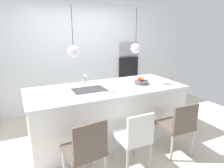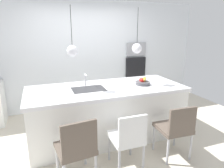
{
  "view_description": "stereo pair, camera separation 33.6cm",
  "coord_description": "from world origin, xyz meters",
  "px_view_note": "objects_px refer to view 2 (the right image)",
  "views": [
    {
      "loc": [
        -1.42,
        -3.15,
        1.94
      ],
      "look_at": [
        0.1,
        0.0,
        0.99
      ],
      "focal_mm": 32.64,
      "sensor_mm": 36.0,
      "label": 1
    },
    {
      "loc": [
        -1.11,
        -3.28,
        1.94
      ],
      "look_at": [
        0.1,
        0.0,
        0.99
      ],
      "focal_mm": 32.64,
      "sensor_mm": 36.0,
      "label": 2
    }
  ],
  "objects_px": {
    "oven": "(135,68)",
    "chair_near": "(77,147)",
    "chair_middle": "(128,137)",
    "chair_far": "(175,127)",
    "fruit_bowl": "(143,82)",
    "microwave": "(136,49)"
  },
  "relations": [
    {
      "from": "chair_near",
      "to": "chair_far",
      "type": "bearing_deg",
      "value": 0.21
    },
    {
      "from": "fruit_bowl",
      "to": "chair_near",
      "type": "relative_size",
      "value": 0.3
    },
    {
      "from": "microwave",
      "to": "chair_near",
      "type": "height_order",
      "value": "microwave"
    },
    {
      "from": "oven",
      "to": "chair_near",
      "type": "bearing_deg",
      "value": -129.15
    },
    {
      "from": "chair_near",
      "to": "chair_middle",
      "type": "relative_size",
      "value": 1.04
    },
    {
      "from": "fruit_bowl",
      "to": "microwave",
      "type": "relative_size",
      "value": 0.5
    },
    {
      "from": "chair_far",
      "to": "microwave",
      "type": "bearing_deg",
      "value": 76.86
    },
    {
      "from": "chair_near",
      "to": "oven",
      "type": "bearing_deg",
      "value": 50.85
    },
    {
      "from": "microwave",
      "to": "chair_near",
      "type": "distance_m",
      "value": 3.45
    },
    {
      "from": "chair_middle",
      "to": "fruit_bowl",
      "type": "bearing_deg",
      "value": 52.45
    },
    {
      "from": "chair_near",
      "to": "chair_far",
      "type": "xyz_separation_m",
      "value": [
        1.5,
        0.01,
        0.0
      ]
    },
    {
      "from": "oven",
      "to": "chair_far",
      "type": "xyz_separation_m",
      "value": [
        -0.6,
        -2.58,
        -0.42
      ]
    },
    {
      "from": "oven",
      "to": "chair_far",
      "type": "height_order",
      "value": "oven"
    },
    {
      "from": "microwave",
      "to": "chair_far",
      "type": "relative_size",
      "value": 0.62
    },
    {
      "from": "oven",
      "to": "chair_near",
      "type": "relative_size",
      "value": 0.62
    },
    {
      "from": "fruit_bowl",
      "to": "chair_far",
      "type": "height_order",
      "value": "fruit_bowl"
    },
    {
      "from": "chair_near",
      "to": "chair_middle",
      "type": "height_order",
      "value": "chair_near"
    },
    {
      "from": "chair_near",
      "to": "microwave",
      "type": "bearing_deg",
      "value": 50.85
    },
    {
      "from": "chair_near",
      "to": "chair_far",
      "type": "relative_size",
      "value": 1.03
    },
    {
      "from": "oven",
      "to": "fruit_bowl",
      "type": "bearing_deg",
      "value": -112.34
    },
    {
      "from": "microwave",
      "to": "oven",
      "type": "distance_m",
      "value": 0.5
    },
    {
      "from": "chair_near",
      "to": "fruit_bowl",
      "type": "bearing_deg",
      "value": 33.25
    }
  ]
}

